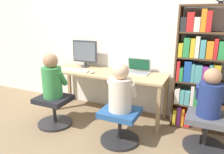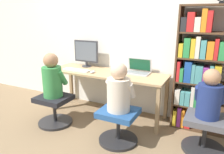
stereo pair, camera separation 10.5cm
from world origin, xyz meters
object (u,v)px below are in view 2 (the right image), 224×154
at_px(keyboard, 77,70).
at_px(office_chair_left, 54,108).
at_px(desktop_monitor, 86,53).
at_px(office_chair_side, 205,131).
at_px(person_near_shelf, 209,96).
at_px(laptop, 138,70).
at_px(person_at_monitor, 52,77).
at_px(person_at_laptop, 119,90).
at_px(office_chair_right, 118,124).
at_px(bookshelf, 201,70).

xyz_separation_m(keyboard, office_chair_left, (-0.07, -0.51, -0.48)).
bearing_deg(keyboard, office_chair_left, -97.53).
bearing_deg(desktop_monitor, office_chair_side, -15.34).
bearing_deg(person_near_shelf, laptop, 153.88).
bearing_deg(person_at_monitor, person_at_laptop, -1.01).
height_order(office_chair_right, person_near_shelf, person_near_shelf).
bearing_deg(office_chair_left, office_chair_side, 7.49).
xyz_separation_m(laptop, person_at_laptop, (0.05, -0.80, -0.06)).
distance_m(keyboard, office_chair_right, 1.21).
xyz_separation_m(bookshelf, person_near_shelf, (0.15, -0.51, -0.18)).
bearing_deg(bookshelf, office_chair_side, -73.57).
bearing_deg(person_near_shelf, person_at_laptop, -163.93).
distance_m(desktop_monitor, office_chair_left, 1.08).
distance_m(person_at_laptop, person_near_shelf, 1.04).
bearing_deg(desktop_monitor, office_chair_right, -39.93).
bearing_deg(office_chair_right, person_near_shelf, 16.27).
distance_m(desktop_monitor, laptop, 0.97).
relative_size(office_chair_left, bookshelf, 0.29).
bearing_deg(desktop_monitor, person_at_laptop, -39.80).
bearing_deg(bookshelf, person_near_shelf, -73.46).
bearing_deg(office_chair_left, bookshelf, 22.42).
distance_m(laptop, office_chair_side, 1.28).
bearing_deg(person_at_monitor, desktop_monitor, 86.26).
xyz_separation_m(office_chair_right, bookshelf, (0.85, 0.80, 0.62)).
height_order(keyboard, bookshelf, bookshelf).
relative_size(laptop, bookshelf, 0.22).
xyz_separation_m(office_chair_left, office_chair_right, (1.05, -0.02, 0.00)).
bearing_deg(office_chair_left, person_near_shelf, 7.59).
xyz_separation_m(laptop, office_chair_right, (0.05, -0.80, -0.51)).
height_order(bookshelf, office_chair_side, bookshelf).
height_order(person_at_laptop, office_chair_side, person_at_laptop).
bearing_deg(desktop_monitor, office_chair_left, -93.72).
relative_size(office_chair_left, office_chair_side, 1.00).
distance_m(person_at_monitor, person_near_shelf, 2.07).
distance_m(bookshelf, person_near_shelf, 0.56).
bearing_deg(office_chair_side, person_at_laptop, -164.12).
relative_size(laptop, keyboard, 0.83).
height_order(laptop, person_at_laptop, person_at_laptop).
height_order(bookshelf, person_near_shelf, bookshelf).
bearing_deg(person_near_shelf, office_chair_side, -90.00).
height_order(office_chair_left, office_chair_right, same).
relative_size(office_chair_left, person_at_monitor, 0.79).
distance_m(bookshelf, office_chair_side, 0.82).
distance_m(desktop_monitor, bookshelf, 1.84).
height_order(keyboard, office_chair_left, keyboard).
bearing_deg(bookshelf, office_chair_left, -157.58).
relative_size(desktop_monitor, person_near_shelf, 0.80).
bearing_deg(keyboard, desktop_monitor, 92.50).
xyz_separation_m(keyboard, office_chair_right, (0.98, -0.52, -0.48)).
distance_m(person_at_laptop, office_chair_side, 1.13).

